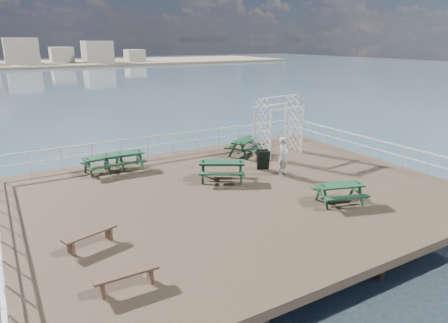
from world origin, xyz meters
TOP-DOWN VIEW (x-y plane):
  - ground at (0.00, 0.00)m, footprint 18.00×14.00m
  - sea_backdrop at (12.54, 134.07)m, footprint 300.00×300.00m
  - railing at (-0.07, 2.57)m, footprint 17.77×13.76m
  - picnic_table_a at (-3.29, 5.28)m, footprint 1.97×1.61m
  - picnic_table_b at (-4.22, 5.31)m, footprint 2.04×1.72m
  - picnic_table_c at (3.32, 4.51)m, footprint 2.54×2.43m
  - picnic_table_d at (0.12, 1.52)m, footprint 2.58×2.43m
  - picnic_table_e at (2.74, -3.13)m, footprint 2.13×1.90m
  - flat_bench_near at (-6.44, -1.77)m, footprint 1.73×0.87m
  - flat_bench_far at (-6.13, -4.47)m, footprint 1.67×0.40m
  - trellis_arbor at (5.00, 3.74)m, footprint 2.72×1.65m
  - sandwich_board at (2.62, 1.81)m, footprint 0.72×0.63m
  - person at (2.95, 0.65)m, footprint 0.79×0.68m

SIDE VIEW (x-z plane):
  - sea_backdrop at x=12.54m, z-range -5.11..4.09m
  - ground at x=0.00m, z-range -0.30..0.00m
  - flat_bench_far at x=-6.13m, z-range 0.12..0.60m
  - flat_bench_near at x=-6.44m, z-range 0.12..0.61m
  - sandwich_board at x=2.62m, z-range -0.01..0.98m
  - picnic_table_e at x=2.74m, z-range 0.12..0.99m
  - picnic_table_b at x=-4.22m, z-range 0.13..1.04m
  - picnic_table_a at x=-3.29m, z-range 0.13..1.07m
  - picnic_table_c at x=3.32m, z-range 0.14..1.11m
  - picnic_table_d at x=0.12m, z-range 0.14..1.12m
  - railing at x=-0.07m, z-range 0.32..1.42m
  - person at x=2.95m, z-range 0.00..1.83m
  - trellis_arbor at x=5.00m, z-range -0.18..3.05m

